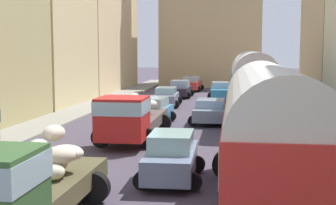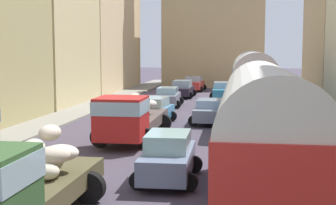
# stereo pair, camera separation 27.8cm
# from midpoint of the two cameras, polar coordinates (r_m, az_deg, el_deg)

# --- Properties ---
(ground_plane) EXTENTS (154.00, 154.00, 0.00)m
(ground_plane) POSITION_cam_midpoint_polar(r_m,az_deg,el_deg) (29.13, 0.74, -2.26)
(ground_plane) COLOR #463E4B
(sidewalk_left) EXTENTS (2.50, 70.00, 0.14)m
(sidewalk_left) POSITION_cam_midpoint_polar(r_m,az_deg,el_deg) (31.01, -12.63, -1.75)
(sidewalk_left) COLOR gray
(sidewalk_left) RESTS_ON ground
(sidewalk_right) EXTENTS (2.50, 70.00, 0.14)m
(sidewalk_right) POSITION_cam_midpoint_polar(r_m,az_deg,el_deg) (28.96, 15.09, -2.39)
(sidewalk_right) COLOR gray
(sidewalk_right) RESTS_ON ground
(building_left_3) EXTENTS (5.35, 9.72, 12.97)m
(building_left_3) POSITION_cam_midpoint_polar(r_m,az_deg,el_deg) (38.70, -14.07, 9.38)
(building_left_3) COLOR #D4C18A
(building_left_3) RESTS_ON ground
(building_left_4) EXTENTS (4.44, 14.89, 11.53)m
(building_left_4) POSITION_cam_midpoint_polar(r_m,az_deg,el_deg) (50.37, -8.15, 7.93)
(building_left_4) COLOR #D9BC8C
(building_left_4) RESTS_ON ground
(distant_church) EXTENTS (11.12, 7.05, 21.53)m
(distant_church) POSITION_cam_midpoint_polar(r_m,az_deg,el_deg) (56.33, 4.95, 9.26)
(distant_church) COLOR tan
(distant_church) RESTS_ON ground
(parked_bus_0) EXTENTS (3.46, 9.60, 3.94)m
(parked_bus_0) POSITION_cam_midpoint_polar(r_m,az_deg,el_deg) (13.41, 11.15, -3.32)
(parked_bus_0) COLOR red
(parked_bus_0) RESTS_ON ground
(parked_bus_1) EXTENTS (3.38, 8.52, 4.18)m
(parked_bus_1) POSITION_cam_midpoint_polar(r_m,az_deg,el_deg) (27.56, 9.52, 2.03)
(parked_bus_1) COLOR teal
(parked_bus_1) RESTS_ON ground
(cargo_truck_0) EXTENTS (3.14, 6.45, 2.35)m
(cargo_truck_0) POSITION_cam_midpoint_polar(r_m,az_deg,el_deg) (12.06, -18.11, -9.12)
(cargo_truck_0) COLOR #32582E
(cargo_truck_0) RESTS_ON ground
(cargo_truck_1) EXTENTS (3.05, 7.64, 2.27)m
(cargo_truck_1) POSITION_cam_midpoint_polar(r_m,az_deg,el_deg) (22.84, -4.75, -1.67)
(cargo_truck_1) COLOR red
(cargo_truck_1) RESTS_ON ground
(car_0) EXTENTS (2.46, 4.02, 1.53)m
(car_0) POSITION_cam_midpoint_polar(r_m,az_deg,el_deg) (28.31, -2.11, -0.95)
(car_0) COLOR #4492C7
(car_0) RESTS_ON ground
(car_1) EXTENTS (2.34, 3.97, 1.44)m
(car_1) POSITION_cam_midpoint_polar(r_m,az_deg,el_deg) (36.51, -0.44, 0.67)
(car_1) COLOR slate
(car_1) RESTS_ON ground
(car_2) EXTENTS (2.25, 4.07, 1.51)m
(car_2) POSITION_cam_midpoint_polar(r_m,az_deg,el_deg) (43.18, 1.24, 1.59)
(car_2) COLOR #241C2B
(car_2) RESTS_ON ground
(car_3) EXTENTS (2.37, 3.79, 1.53)m
(car_3) POSITION_cam_midpoint_polar(r_m,az_deg,el_deg) (49.44, 2.58, 2.22)
(car_3) COLOR #B8322E
(car_3) RESTS_ON ground
(car_5) EXTENTS (2.24, 3.76, 1.62)m
(car_5) POSITION_cam_midpoint_polar(r_m,az_deg,el_deg) (16.25, -0.10, -6.38)
(car_5) COLOR slate
(car_5) RESTS_ON ground
(car_6) EXTENTS (2.36, 3.74, 1.41)m
(car_6) POSITION_cam_midpoint_polar(r_m,az_deg,el_deg) (28.54, 4.68, -1.00)
(car_6) COLOR gray
(car_6) RESTS_ON ground
(car_7) EXTENTS (2.32, 4.37, 1.56)m
(car_7) POSITION_cam_midpoint_polar(r_m,az_deg,el_deg) (40.62, 5.92, 1.30)
(car_7) COLOR #3892C0
(car_7) RESTS_ON ground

